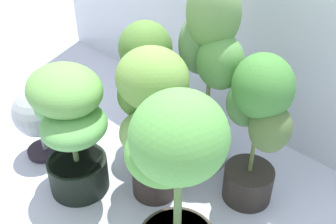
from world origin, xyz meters
The scene contains 8 objects.
ground_plane centered at (0.00, 0.00, 0.00)m, with size 8.00×8.00×0.00m, color silver.
potted_plant_front_left centered at (-0.30, -0.07, 0.37)m, with size 0.48×0.38×0.62m.
potted_plant_back_center centered at (-0.02, 0.47, 0.52)m, with size 0.36×0.25×0.92m.
potted_plant_back_right centered at (0.28, 0.41, 0.42)m, with size 0.36×0.33×0.71m.
potted_plant_center centered at (-0.04, 0.15, 0.44)m, with size 0.38×0.36×0.72m.
potted_plant_back_left centered at (-0.29, 0.35, 0.42)m, with size 0.33×0.33×0.69m.
potted_plant_front_right centered at (0.30, -0.08, 0.45)m, with size 0.39×0.32×0.78m.
floor_fan centered at (-0.63, -0.05, 0.23)m, with size 0.27×0.27×0.37m.
Camera 1 is at (0.92, -0.76, 1.37)m, focal length 43.44 mm.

